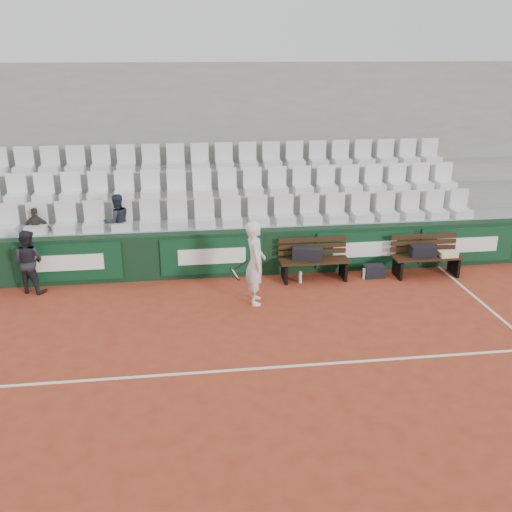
# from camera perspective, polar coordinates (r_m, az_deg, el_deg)

# --- Properties ---
(ground) EXTENTS (80.00, 80.00, 0.00)m
(ground) POSITION_cam_1_polar(r_m,az_deg,el_deg) (9.09, -1.62, -11.32)
(ground) COLOR #A23C24
(ground) RESTS_ON ground
(court_baseline) EXTENTS (18.00, 0.06, 0.01)m
(court_baseline) POSITION_cam_1_polar(r_m,az_deg,el_deg) (9.08, -1.62, -11.30)
(court_baseline) COLOR white
(court_baseline) RESTS_ON ground
(back_barrier) EXTENTS (18.00, 0.34, 1.00)m
(back_barrier) POSITION_cam_1_polar(r_m,az_deg,el_deg) (12.48, -3.24, 0.24)
(back_barrier) COLOR black
(back_barrier) RESTS_ON ground
(grandstand_tier_front) EXTENTS (18.00, 0.95, 1.00)m
(grandstand_tier_front) POSITION_cam_1_polar(r_m,az_deg,el_deg) (13.07, -3.76, 1.16)
(grandstand_tier_front) COLOR #959593
(grandstand_tier_front) RESTS_ON ground
(grandstand_tier_mid) EXTENTS (18.00, 0.95, 1.45)m
(grandstand_tier_mid) POSITION_cam_1_polar(r_m,az_deg,el_deg) (13.90, -4.05, 3.30)
(grandstand_tier_mid) COLOR gray
(grandstand_tier_mid) RESTS_ON ground
(grandstand_tier_back) EXTENTS (18.00, 0.95, 1.90)m
(grandstand_tier_back) POSITION_cam_1_polar(r_m,az_deg,el_deg) (14.75, -4.31, 5.19)
(grandstand_tier_back) COLOR gray
(grandstand_tier_back) RESTS_ON ground
(grandstand_rear_wall) EXTENTS (18.00, 0.30, 4.40)m
(grandstand_rear_wall) POSITION_cam_1_polar(r_m,az_deg,el_deg) (15.10, -4.58, 10.39)
(grandstand_rear_wall) COLOR gray
(grandstand_rear_wall) RESTS_ON ground
(seat_row_front) EXTENTS (11.90, 0.44, 0.63)m
(seat_row_front) POSITION_cam_1_polar(r_m,az_deg,el_deg) (12.66, -3.78, 4.39)
(seat_row_front) COLOR silver
(seat_row_front) RESTS_ON grandstand_tier_front
(seat_row_mid) EXTENTS (11.90, 0.44, 0.63)m
(seat_row_mid) POSITION_cam_1_polar(r_m,az_deg,el_deg) (13.47, -4.11, 7.32)
(seat_row_mid) COLOR white
(seat_row_mid) RESTS_ON grandstand_tier_mid
(seat_row_back) EXTENTS (11.90, 0.44, 0.63)m
(seat_row_back) POSITION_cam_1_polar(r_m,az_deg,el_deg) (14.31, -4.40, 9.91)
(seat_row_back) COLOR silver
(seat_row_back) RESTS_ON grandstand_tier_back
(bench_left) EXTENTS (1.50, 0.56, 0.45)m
(bench_left) POSITION_cam_1_polar(r_m,az_deg,el_deg) (12.38, 5.83, -1.37)
(bench_left) COLOR #341E0F
(bench_left) RESTS_ON ground
(bench_right) EXTENTS (1.50, 0.56, 0.45)m
(bench_right) POSITION_cam_1_polar(r_m,az_deg,el_deg) (13.07, 16.63, -0.96)
(bench_right) COLOR #361C10
(bench_right) RESTS_ON ground
(sports_bag_left) EXTENTS (0.68, 0.45, 0.27)m
(sports_bag_left) POSITION_cam_1_polar(r_m,az_deg,el_deg) (12.26, 5.17, 0.23)
(sports_bag_left) COLOR black
(sports_bag_left) RESTS_ON bench_left
(sports_bag_right) EXTENTS (0.55, 0.28, 0.25)m
(sports_bag_right) POSITION_cam_1_polar(r_m,az_deg,el_deg) (12.91, 16.36, 0.47)
(sports_bag_right) COLOR black
(sports_bag_right) RESTS_ON bench_right
(towel) EXTENTS (0.39, 0.28, 0.11)m
(towel) POSITION_cam_1_polar(r_m,az_deg,el_deg) (13.13, 18.63, 0.21)
(towel) COLOR beige
(towel) RESTS_ON bench_right
(sports_bag_ground) EXTENTS (0.46, 0.30, 0.27)m
(sports_bag_ground) POSITION_cam_1_polar(r_m,az_deg,el_deg) (12.74, 11.69, -1.49)
(sports_bag_ground) COLOR black
(sports_bag_ground) RESTS_ON ground
(water_bottle_near) EXTENTS (0.07, 0.07, 0.26)m
(water_bottle_near) POSITION_cam_1_polar(r_m,az_deg,el_deg) (12.21, 4.45, -2.12)
(water_bottle_near) COLOR silver
(water_bottle_near) RESTS_ON ground
(water_bottle_far) EXTENTS (0.07, 0.07, 0.24)m
(water_bottle_far) POSITION_cam_1_polar(r_m,az_deg,el_deg) (12.59, 10.76, -1.75)
(water_bottle_far) COLOR silver
(water_bottle_far) RESTS_ON ground
(tennis_player) EXTENTS (0.71, 0.62, 1.66)m
(tennis_player) POSITION_cam_1_polar(r_m,az_deg,el_deg) (11.00, -0.08, -0.69)
(tennis_player) COLOR white
(tennis_player) RESTS_ON ground
(ball_kid) EXTENTS (0.78, 0.70, 1.32)m
(ball_kid) POSITION_cam_1_polar(r_m,az_deg,el_deg) (12.44, -21.79, -0.51)
(ball_kid) COLOR black
(ball_kid) RESTS_ON ground
(spectator_b) EXTENTS (0.60, 0.30, 0.99)m
(spectator_b) POSITION_cam_1_polar(r_m,az_deg,el_deg) (13.02, -21.29, 4.32)
(spectator_b) COLOR #312C27
(spectator_b) RESTS_ON grandstand_tier_front
(spectator_c) EXTENTS (0.73, 0.66, 1.23)m
(spectator_c) POSITION_cam_1_polar(r_m,az_deg,el_deg) (12.69, -13.85, 5.30)
(spectator_c) COLOR #212632
(spectator_c) RESTS_ON grandstand_tier_front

